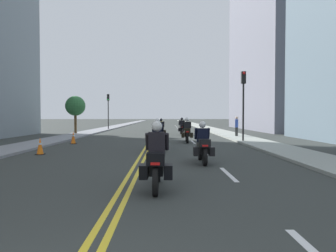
{
  "coord_description": "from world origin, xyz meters",
  "views": [
    {
      "loc": [
        0.95,
        -1.74,
        1.78
      ],
      "look_at": [
        1.21,
        21.69,
        1.04
      ],
      "focal_mm": 34.46,
      "sensor_mm": 36.0,
      "label": 1
    }
  ],
  "objects_px": {
    "motorcycle_5": "(182,128)",
    "traffic_light_far": "(108,105)",
    "motorcycle_3": "(187,133)",
    "motorcycle_4": "(161,130)",
    "motorcycle_1": "(203,146)",
    "traffic_cone_0": "(40,146)",
    "traffic_light_near": "(243,93)",
    "motorcycle_2": "(157,138)",
    "pedestrian_0": "(237,127)",
    "traffic_cone_1": "(73,137)",
    "motorcycle_0": "(157,162)",
    "street_tree_0": "(75,106)"
  },
  "relations": [
    {
      "from": "motorcycle_5",
      "to": "traffic_light_far",
      "type": "height_order",
      "value": "traffic_light_far"
    },
    {
      "from": "motorcycle_3",
      "to": "motorcycle_4",
      "type": "distance_m",
      "value": 4.64
    },
    {
      "from": "motorcycle_1",
      "to": "traffic_cone_0",
      "type": "height_order",
      "value": "motorcycle_1"
    },
    {
      "from": "motorcycle_3",
      "to": "traffic_light_near",
      "type": "xyz_separation_m",
      "value": [
        3.74,
        -0.14,
        2.61
      ]
    },
    {
      "from": "traffic_cone_0",
      "to": "motorcycle_4",
      "type": "bearing_deg",
      "value": 63.73
    },
    {
      "from": "motorcycle_2",
      "to": "traffic_cone_0",
      "type": "distance_m",
      "value": 5.55
    },
    {
      "from": "traffic_light_far",
      "to": "pedestrian_0",
      "type": "bearing_deg",
      "value": -48.12
    },
    {
      "from": "traffic_cone_0",
      "to": "traffic_light_near",
      "type": "distance_m",
      "value": 13.1
    },
    {
      "from": "motorcycle_5",
      "to": "traffic_cone_1",
      "type": "distance_m",
      "value": 12.29
    },
    {
      "from": "traffic_light_near",
      "to": "traffic_light_far",
      "type": "distance_m",
      "value": 23.29
    },
    {
      "from": "motorcycle_0",
      "to": "motorcycle_1",
      "type": "distance_m",
      "value": 4.6
    },
    {
      "from": "motorcycle_2",
      "to": "traffic_light_near",
      "type": "xyz_separation_m",
      "value": [
        5.61,
        5.13,
        2.59
      ]
    },
    {
      "from": "motorcycle_1",
      "to": "traffic_cone_0",
      "type": "xyz_separation_m",
      "value": [
        -7.15,
        2.76,
        -0.25
      ]
    },
    {
      "from": "motorcycle_4",
      "to": "motorcycle_0",
      "type": "bearing_deg",
      "value": -92.69
    },
    {
      "from": "traffic_light_far",
      "to": "motorcycle_3",
      "type": "bearing_deg",
      "value": -66.12
    },
    {
      "from": "motorcycle_0",
      "to": "motorcycle_3",
      "type": "bearing_deg",
      "value": 84.25
    },
    {
      "from": "motorcycle_0",
      "to": "motorcycle_2",
      "type": "xyz_separation_m",
      "value": [
        -0.18,
        8.52,
        0.01
      ]
    },
    {
      "from": "traffic_cone_1",
      "to": "pedestrian_0",
      "type": "bearing_deg",
      "value": 26.81
    },
    {
      "from": "motorcycle_5",
      "to": "traffic_light_near",
      "type": "height_order",
      "value": "traffic_light_near"
    },
    {
      "from": "traffic_light_near",
      "to": "traffic_light_far",
      "type": "height_order",
      "value": "traffic_light_near"
    },
    {
      "from": "motorcycle_3",
      "to": "traffic_cone_0",
      "type": "relative_size",
      "value": 2.8
    },
    {
      "from": "traffic_cone_0",
      "to": "street_tree_0",
      "type": "relative_size",
      "value": 0.22
    },
    {
      "from": "traffic_light_far",
      "to": "pedestrian_0",
      "type": "relative_size",
      "value": 2.64
    },
    {
      "from": "motorcycle_0",
      "to": "traffic_light_near",
      "type": "distance_m",
      "value": 14.92
    },
    {
      "from": "motorcycle_0",
      "to": "street_tree_0",
      "type": "relative_size",
      "value": 0.59
    },
    {
      "from": "motorcycle_5",
      "to": "traffic_light_far",
      "type": "relative_size",
      "value": 0.49
    },
    {
      "from": "motorcycle_2",
      "to": "street_tree_0",
      "type": "relative_size",
      "value": 0.62
    },
    {
      "from": "motorcycle_4",
      "to": "motorcycle_2",
      "type": "bearing_deg",
      "value": -93.49
    },
    {
      "from": "motorcycle_4",
      "to": "motorcycle_1",
      "type": "bearing_deg",
      "value": -85.88
    },
    {
      "from": "traffic_cone_0",
      "to": "street_tree_0",
      "type": "bearing_deg",
      "value": 99.76
    },
    {
      "from": "motorcycle_1",
      "to": "pedestrian_0",
      "type": "xyz_separation_m",
      "value": [
        4.52,
        14.43,
        0.25
      ]
    },
    {
      "from": "street_tree_0",
      "to": "traffic_cone_0",
      "type": "bearing_deg",
      "value": -80.24
    },
    {
      "from": "motorcycle_3",
      "to": "motorcycle_1",
      "type": "bearing_deg",
      "value": -88.56
    },
    {
      "from": "traffic_light_far",
      "to": "street_tree_0",
      "type": "distance_m",
      "value": 10.67
    },
    {
      "from": "traffic_cone_1",
      "to": "motorcycle_5",
      "type": "bearing_deg",
      "value": 52.66
    },
    {
      "from": "motorcycle_2",
      "to": "motorcycle_4",
      "type": "bearing_deg",
      "value": 92.83
    },
    {
      "from": "pedestrian_0",
      "to": "motorcycle_4",
      "type": "bearing_deg",
      "value": -65.8
    },
    {
      "from": "motorcycle_0",
      "to": "traffic_cone_0",
      "type": "relative_size",
      "value": 2.73
    },
    {
      "from": "motorcycle_4",
      "to": "traffic_cone_0",
      "type": "bearing_deg",
      "value": -119.26
    },
    {
      "from": "traffic_light_far",
      "to": "street_tree_0",
      "type": "height_order",
      "value": "traffic_light_far"
    },
    {
      "from": "motorcycle_2",
      "to": "traffic_light_near",
      "type": "distance_m",
      "value": 8.03
    },
    {
      "from": "motorcycle_4",
      "to": "street_tree_0",
      "type": "distance_m",
      "value": 9.62
    },
    {
      "from": "motorcycle_2",
      "to": "traffic_light_far",
      "type": "relative_size",
      "value": 0.5
    },
    {
      "from": "motorcycle_0",
      "to": "motorcycle_2",
      "type": "bearing_deg",
      "value": 92.46
    },
    {
      "from": "motorcycle_3",
      "to": "pedestrian_0",
      "type": "bearing_deg",
      "value": 49.98
    },
    {
      "from": "motorcycle_4",
      "to": "traffic_cone_0",
      "type": "relative_size",
      "value": 2.69
    },
    {
      "from": "traffic_light_near",
      "to": "street_tree_0",
      "type": "bearing_deg",
      "value": 146.24
    },
    {
      "from": "motorcycle_0",
      "to": "motorcycle_5",
      "type": "distance_m",
      "value": 22.64
    },
    {
      "from": "motorcycle_2",
      "to": "motorcycle_5",
      "type": "relative_size",
      "value": 1.01
    },
    {
      "from": "traffic_cone_0",
      "to": "street_tree_0",
      "type": "xyz_separation_m",
      "value": [
        -2.7,
        15.71,
        2.3
      ]
    }
  ]
}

